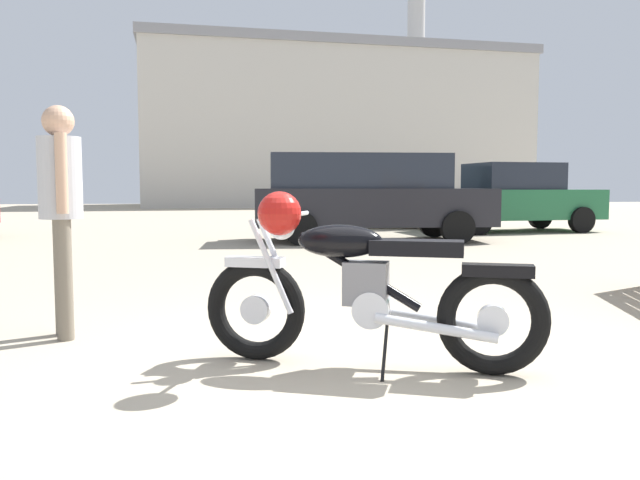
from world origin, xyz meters
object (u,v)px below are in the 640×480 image
blue_hatchback_right (367,194)px  vintage_motorcycle (360,287)px  bystander (61,196)px  red_hatchback_near (385,197)px  silver_sedan_mid (512,197)px

blue_hatchback_right → vintage_motorcycle: bearing=-99.3°
bystander → blue_hatchback_right: 8.79m
vintage_motorcycle → blue_hatchback_right: size_ratio=0.41×
blue_hatchback_right → bystander: bearing=-113.4°
bystander → red_hatchback_near: 13.20m
silver_sedan_mid → red_hatchback_near: size_ratio=0.97×
vintage_motorcycle → bystander: bearing=-6.9°
vintage_motorcycle → blue_hatchback_right: 9.14m
silver_sedan_mid → blue_hatchback_right: bearing=22.6°
silver_sedan_mid → bystander: bearing=45.4°
bystander → red_hatchback_near: bearing=48.9°
bystander → blue_hatchback_right: size_ratio=0.35×
bystander → red_hatchback_near: red_hatchback_near is taller
red_hatchback_near → bystander: bearing=76.7°
vintage_motorcycle → silver_sedan_mid: (6.24, 11.10, 0.34)m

